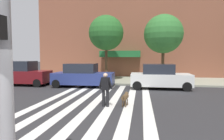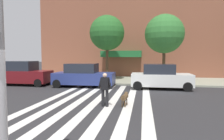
# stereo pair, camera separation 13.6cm
# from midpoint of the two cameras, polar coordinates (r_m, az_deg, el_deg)

# --- Properties ---
(ground_plane) EXTENTS (160.00, 160.00, 0.00)m
(ground_plane) POSITION_cam_midpoint_polar(r_m,az_deg,el_deg) (9.68, -2.94, -10.43)
(ground_plane) COLOR #2B2B2D
(sidewalk_far) EXTENTS (80.00, 6.00, 0.15)m
(sidewalk_far) POSITION_cam_midpoint_polar(r_m,az_deg,el_deg) (19.07, 3.03, -3.07)
(sidewalk_far) COLOR #9C9E88
(sidewalk_far) RESTS_ON ground_plane
(crosswalk_stripes) EXTENTS (5.85, 12.70, 0.01)m
(crosswalk_stripes) POSITION_cam_midpoint_polar(r_m,az_deg,el_deg) (9.80, -5.99, -10.25)
(crosswalk_stripes) COLOR silver
(crosswalk_stripes) RESTS_ON ground_plane
(parked_car_near_curb) EXTENTS (4.78, 1.94, 2.06)m
(parked_car_near_curb) POSITION_cam_midpoint_polar(r_m,az_deg,el_deg) (17.82, -26.07, -1.05)
(parked_car_near_curb) COLOR maroon
(parked_car_near_curb) RESTS_ON ground_plane
(parked_car_behind_first) EXTENTS (4.87, 2.10, 1.88)m
(parked_car_behind_first) POSITION_cam_midpoint_polar(r_m,az_deg,el_deg) (15.36, -9.02, -1.73)
(parked_car_behind_first) COLOR navy
(parked_car_behind_first) RESTS_ON ground_plane
(parked_car_third_in_line) EXTENTS (4.43, 2.00, 1.88)m
(parked_car_third_in_line) POSITION_cam_midpoint_polar(r_m,az_deg,el_deg) (14.68, 14.01, -2.06)
(parked_car_third_in_line) COLOR silver
(parked_car_third_in_line) RESTS_ON ground_plane
(street_tree_nearest) EXTENTS (3.36, 3.36, 6.25)m
(street_tree_nearest) POSITION_cam_midpoint_polar(r_m,az_deg,el_deg) (18.42, -1.99, 11.13)
(street_tree_nearest) COLOR #4C3823
(street_tree_nearest) RESTS_ON sidewalk_far
(street_tree_middle) EXTENTS (3.53, 3.53, 6.12)m
(street_tree_middle) POSITION_cam_midpoint_polar(r_m,az_deg,el_deg) (18.03, 15.09, 10.45)
(street_tree_middle) COLOR #4C3823
(street_tree_middle) RESTS_ON sidewalk_far
(pedestrian_dog_walker) EXTENTS (0.71, 0.29, 1.64)m
(pedestrian_dog_walker) POSITION_cam_midpoint_polar(r_m,az_deg,el_deg) (9.13, -2.42, -5.37)
(pedestrian_dog_walker) COLOR black
(pedestrian_dog_walker) RESTS_ON ground_plane
(dog_on_leash) EXTENTS (0.33, 0.99, 0.65)m
(dog_on_leash) POSITION_cam_midpoint_polar(r_m,az_deg,el_deg) (9.35, 3.63, -8.16)
(dog_on_leash) COLOR brown
(dog_on_leash) RESTS_ON ground_plane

